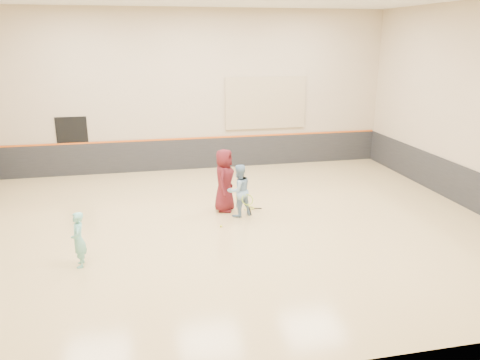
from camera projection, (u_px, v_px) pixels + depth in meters
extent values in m
cube|color=tan|center=(223.00, 229.00, 12.86)|extent=(15.00, 12.00, 0.20)
cube|color=#C2AC8D|center=(194.00, 92.00, 17.58)|extent=(15.00, 0.02, 6.00)
cube|color=#C2AC8D|center=(298.00, 187.00, 6.34)|extent=(15.00, 0.02, 6.00)
cube|color=#C2AC8D|center=(478.00, 108.00, 13.47)|extent=(0.02, 12.00, 6.00)
cube|color=#232326|center=(196.00, 154.00, 18.24)|extent=(14.90, 0.04, 1.20)
cube|color=#232326|center=(465.00, 187.00, 14.16)|extent=(0.04, 11.90, 1.20)
cube|color=#D85914|center=(195.00, 138.00, 18.05)|extent=(14.90, 0.03, 0.06)
cube|color=tan|center=(266.00, 103.00, 18.23)|extent=(3.20, 0.08, 2.00)
cube|color=black|center=(73.00, 147.00, 17.19)|extent=(1.10, 0.05, 2.20)
imported|color=#74CABC|center=(79.00, 240.00, 10.38)|extent=(0.33, 0.48, 1.28)
imported|color=#7DA1C1|center=(239.00, 191.00, 13.32)|extent=(0.90, 0.80, 1.53)
imported|color=#5A151C|center=(224.00, 180.00, 13.71)|extent=(0.91, 1.07, 1.87)
sphere|color=yellow|center=(221.00, 226.00, 12.70)|extent=(0.07, 0.07, 0.07)
sphere|color=#BDDE33|center=(230.00, 174.00, 13.49)|extent=(0.07, 0.07, 0.07)
sphere|color=yellow|center=(237.00, 198.00, 14.97)|extent=(0.07, 0.07, 0.07)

